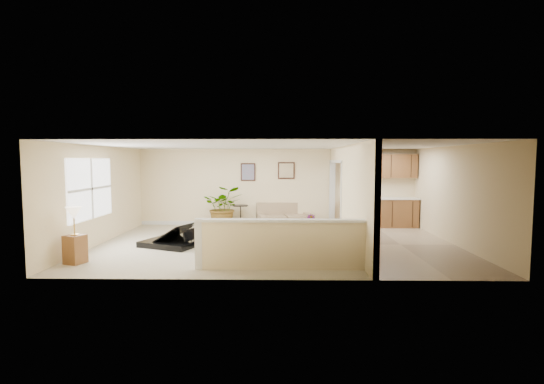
{
  "coord_description": "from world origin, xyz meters",
  "views": [
    {
      "loc": [
        0.08,
        -9.88,
        2.13
      ],
      "look_at": [
        -0.12,
        0.4,
        1.3
      ],
      "focal_mm": 26.0,
      "sensor_mm": 36.0,
      "label": 1
    }
  ],
  "objects_px": {
    "loveseat": "(285,215)",
    "palm_plant": "(224,207)",
    "small_plant": "(311,224)",
    "lamp_stand": "(75,240)",
    "accent_table": "(241,213)",
    "piano": "(173,223)",
    "piano_bench": "(211,240)"
  },
  "relations": [
    {
      "from": "piano",
      "to": "small_plant",
      "type": "bearing_deg",
      "value": 51.09
    },
    {
      "from": "piano_bench",
      "to": "loveseat",
      "type": "height_order",
      "value": "loveseat"
    },
    {
      "from": "piano",
      "to": "lamp_stand",
      "type": "relative_size",
      "value": 1.61
    },
    {
      "from": "piano_bench",
      "to": "loveseat",
      "type": "xyz_separation_m",
      "value": [
        1.83,
        3.28,
        0.15
      ]
    },
    {
      "from": "loveseat",
      "to": "small_plant",
      "type": "height_order",
      "value": "loveseat"
    },
    {
      "from": "lamp_stand",
      "to": "palm_plant",
      "type": "bearing_deg",
      "value": 61.06
    },
    {
      "from": "loveseat",
      "to": "palm_plant",
      "type": "xyz_separation_m",
      "value": [
        -1.95,
        -0.21,
        0.28
      ]
    },
    {
      "from": "loveseat",
      "to": "small_plant",
      "type": "xyz_separation_m",
      "value": [
        0.77,
        -0.72,
        -0.16
      ]
    },
    {
      "from": "small_plant",
      "to": "lamp_stand",
      "type": "height_order",
      "value": "lamp_stand"
    },
    {
      "from": "palm_plant",
      "to": "piano",
      "type": "bearing_deg",
      "value": -110.23
    },
    {
      "from": "accent_table",
      "to": "small_plant",
      "type": "xyz_separation_m",
      "value": [
        2.19,
        -0.63,
        -0.24
      ]
    },
    {
      "from": "accent_table",
      "to": "lamp_stand",
      "type": "relative_size",
      "value": 0.59
    },
    {
      "from": "piano",
      "to": "small_plant",
      "type": "distance_m",
      "value": 4.2
    },
    {
      "from": "palm_plant",
      "to": "small_plant",
      "type": "height_order",
      "value": "palm_plant"
    },
    {
      "from": "piano_bench",
      "to": "lamp_stand",
      "type": "bearing_deg",
      "value": -151.93
    },
    {
      "from": "accent_table",
      "to": "piano_bench",
      "type": "bearing_deg",
      "value": -97.35
    },
    {
      "from": "piano",
      "to": "loveseat",
      "type": "distance_m",
      "value": 3.99
    },
    {
      "from": "piano_bench",
      "to": "loveseat",
      "type": "relative_size",
      "value": 0.35
    },
    {
      "from": "loveseat",
      "to": "accent_table",
      "type": "bearing_deg",
      "value": 171.95
    },
    {
      "from": "piano",
      "to": "accent_table",
      "type": "height_order",
      "value": "piano"
    },
    {
      "from": "small_plant",
      "to": "piano",
      "type": "bearing_deg",
      "value": -150.96
    },
    {
      "from": "accent_table",
      "to": "palm_plant",
      "type": "xyz_separation_m",
      "value": [
        -0.53,
        -0.13,
        0.2
      ]
    },
    {
      "from": "piano_bench",
      "to": "accent_table",
      "type": "bearing_deg",
      "value": 82.65
    },
    {
      "from": "piano_bench",
      "to": "piano",
      "type": "bearing_deg",
      "value": 153.16
    },
    {
      "from": "lamp_stand",
      "to": "accent_table",
      "type": "bearing_deg",
      "value": 56.82
    },
    {
      "from": "palm_plant",
      "to": "lamp_stand",
      "type": "distance_m",
      "value": 5.07
    },
    {
      "from": "loveseat",
      "to": "lamp_stand",
      "type": "xyz_separation_m",
      "value": [
        -4.41,
        -4.65,
        0.13
      ]
    },
    {
      "from": "loveseat",
      "to": "accent_table",
      "type": "xyz_separation_m",
      "value": [
        -1.42,
        -0.09,
        0.07
      ]
    },
    {
      "from": "lamp_stand",
      "to": "piano",
      "type": "bearing_deg",
      "value": 51.39
    },
    {
      "from": "loveseat",
      "to": "small_plant",
      "type": "bearing_deg",
      "value": -54.42
    },
    {
      "from": "loveseat",
      "to": "palm_plant",
      "type": "height_order",
      "value": "palm_plant"
    },
    {
      "from": "small_plant",
      "to": "piano_bench",
      "type": "bearing_deg",
      "value": -135.47
    }
  ]
}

